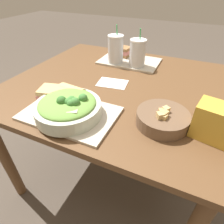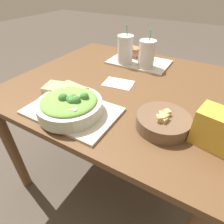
{
  "view_description": "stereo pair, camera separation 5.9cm",
  "coord_description": "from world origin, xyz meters",
  "px_view_note": "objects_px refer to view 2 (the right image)",
  "views": [
    {
      "loc": [
        0.36,
        -0.87,
        1.24
      ],
      "look_at": [
        0.12,
        -0.33,
        0.8
      ],
      "focal_mm": 30.0,
      "sensor_mm": 36.0,
      "label": 1
    },
    {
      "loc": [
        0.42,
        -0.84,
        1.24
      ],
      "look_at": [
        0.12,
        -0.33,
        0.8
      ],
      "focal_mm": 30.0,
      "sensor_mm": 36.0,
      "label": 2
    }
  ],
  "objects_px": {
    "soup_bowl": "(163,121)",
    "baguette_near": "(76,91)",
    "sandwich_near": "(58,92)",
    "chip_bag": "(220,131)",
    "napkin_folded": "(118,83)",
    "drink_cup_red": "(147,55)",
    "sandwich_far": "(132,52)",
    "salad_bowl": "(70,105)",
    "drink_cup_dark": "(125,50)"
  },
  "relations": [
    {
      "from": "drink_cup_red",
      "to": "chip_bag",
      "type": "distance_m",
      "value": 0.68
    },
    {
      "from": "soup_bowl",
      "to": "chip_bag",
      "type": "distance_m",
      "value": 0.19
    },
    {
      "from": "salad_bowl",
      "to": "baguette_near",
      "type": "height_order",
      "value": "salad_bowl"
    },
    {
      "from": "drink_cup_dark",
      "to": "chip_bag",
      "type": "xyz_separation_m",
      "value": [
        0.61,
        -0.5,
        -0.03
      ]
    },
    {
      "from": "sandwich_far",
      "to": "drink_cup_red",
      "type": "xyz_separation_m",
      "value": [
        0.16,
        -0.13,
        0.05
      ]
    },
    {
      "from": "salad_bowl",
      "to": "soup_bowl",
      "type": "height_order",
      "value": "salad_bowl"
    },
    {
      "from": "salad_bowl",
      "to": "drink_cup_red",
      "type": "xyz_separation_m",
      "value": [
        0.09,
        0.62,
        0.04
      ]
    },
    {
      "from": "sandwich_far",
      "to": "chip_bag",
      "type": "bearing_deg",
      "value": -36.76
    },
    {
      "from": "soup_bowl",
      "to": "sandwich_near",
      "type": "distance_m",
      "value": 0.5
    },
    {
      "from": "drink_cup_dark",
      "to": "napkin_folded",
      "type": "relative_size",
      "value": 1.35
    },
    {
      "from": "baguette_near",
      "to": "napkin_folded",
      "type": "xyz_separation_m",
      "value": [
        0.09,
        0.24,
        -0.05
      ]
    },
    {
      "from": "salad_bowl",
      "to": "drink_cup_red",
      "type": "relative_size",
      "value": 1.2
    },
    {
      "from": "soup_bowl",
      "to": "baguette_near",
      "type": "height_order",
      "value": "baguette_near"
    },
    {
      "from": "drink_cup_red",
      "to": "salad_bowl",
      "type": "bearing_deg",
      "value": -98.28
    },
    {
      "from": "drink_cup_red",
      "to": "chip_bag",
      "type": "relative_size",
      "value": 1.3
    },
    {
      "from": "sandwich_far",
      "to": "chip_bag",
      "type": "xyz_separation_m",
      "value": [
        0.62,
        -0.63,
        0.02
      ]
    },
    {
      "from": "baguette_near",
      "to": "sandwich_far",
      "type": "bearing_deg",
      "value": 8.06
    },
    {
      "from": "sandwich_far",
      "to": "chip_bag",
      "type": "relative_size",
      "value": 0.75
    },
    {
      "from": "drink_cup_red",
      "to": "napkin_folded",
      "type": "height_order",
      "value": "drink_cup_red"
    },
    {
      "from": "sandwich_far",
      "to": "drink_cup_dark",
      "type": "xyz_separation_m",
      "value": [
        0.01,
        -0.13,
        0.05
      ]
    },
    {
      "from": "sandwich_near",
      "to": "drink_cup_red",
      "type": "xyz_separation_m",
      "value": [
        0.22,
        0.55,
        0.05
      ]
    },
    {
      "from": "sandwich_near",
      "to": "chip_bag",
      "type": "height_order",
      "value": "chip_bag"
    },
    {
      "from": "napkin_folded",
      "to": "soup_bowl",
      "type": "bearing_deg",
      "value": -36.04
    },
    {
      "from": "napkin_folded",
      "to": "chip_bag",
      "type": "bearing_deg",
      "value": -24.53
    },
    {
      "from": "soup_bowl",
      "to": "baguette_near",
      "type": "relative_size",
      "value": 1.56
    },
    {
      "from": "drink_cup_dark",
      "to": "drink_cup_red",
      "type": "xyz_separation_m",
      "value": [
        0.15,
        -0.0,
        -0.0
      ]
    },
    {
      "from": "soup_bowl",
      "to": "drink_cup_red",
      "type": "height_order",
      "value": "drink_cup_red"
    },
    {
      "from": "napkin_folded",
      "to": "salad_bowl",
      "type": "bearing_deg",
      "value": -96.2
    },
    {
      "from": "salad_bowl",
      "to": "sandwich_near",
      "type": "height_order",
      "value": "salad_bowl"
    },
    {
      "from": "salad_bowl",
      "to": "sandwich_far",
      "type": "bearing_deg",
      "value": 95.06
    },
    {
      "from": "chip_bag",
      "to": "drink_cup_red",
      "type": "bearing_deg",
      "value": 144.22
    },
    {
      "from": "soup_bowl",
      "to": "napkin_folded",
      "type": "distance_m",
      "value": 0.4
    },
    {
      "from": "drink_cup_red",
      "to": "drink_cup_dark",
      "type": "bearing_deg",
      "value": 180.0
    },
    {
      "from": "baguette_near",
      "to": "drink_cup_dark",
      "type": "xyz_separation_m",
      "value": [
        -0.0,
        0.51,
        0.05
      ]
    },
    {
      "from": "soup_bowl",
      "to": "sandwich_near",
      "type": "bearing_deg",
      "value": -174.1
    },
    {
      "from": "chip_bag",
      "to": "napkin_folded",
      "type": "relative_size",
      "value": 1.0
    },
    {
      "from": "sandwich_far",
      "to": "chip_bag",
      "type": "distance_m",
      "value": 0.88
    },
    {
      "from": "sandwich_near",
      "to": "napkin_folded",
      "type": "xyz_separation_m",
      "value": [
        0.17,
        0.29,
        -0.04
      ]
    },
    {
      "from": "drink_cup_red",
      "to": "chip_bag",
      "type": "xyz_separation_m",
      "value": [
        0.46,
        -0.5,
        -0.02
      ]
    },
    {
      "from": "soup_bowl",
      "to": "drink_cup_dark",
      "type": "relative_size",
      "value": 0.88
    },
    {
      "from": "sandwich_near",
      "to": "drink_cup_dark",
      "type": "distance_m",
      "value": 0.56
    },
    {
      "from": "chip_bag",
      "to": "napkin_folded",
      "type": "distance_m",
      "value": 0.57
    },
    {
      "from": "drink_cup_red",
      "to": "chip_bag",
      "type": "height_order",
      "value": "drink_cup_red"
    },
    {
      "from": "salad_bowl",
      "to": "chip_bag",
      "type": "xyz_separation_m",
      "value": [
        0.55,
        0.12,
        0.01
      ]
    },
    {
      "from": "soup_bowl",
      "to": "baguette_near",
      "type": "distance_m",
      "value": 0.42
    },
    {
      "from": "baguette_near",
      "to": "sandwich_far",
      "type": "distance_m",
      "value": 0.64
    },
    {
      "from": "salad_bowl",
      "to": "drink_cup_dark",
      "type": "bearing_deg",
      "value": 95.38
    },
    {
      "from": "sandwich_far",
      "to": "drink_cup_red",
      "type": "bearing_deg",
      "value": -31.92
    },
    {
      "from": "baguette_near",
      "to": "drink_cup_dark",
      "type": "relative_size",
      "value": 0.56
    },
    {
      "from": "drink_cup_red",
      "to": "napkin_folded",
      "type": "bearing_deg",
      "value": -101.03
    }
  ]
}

